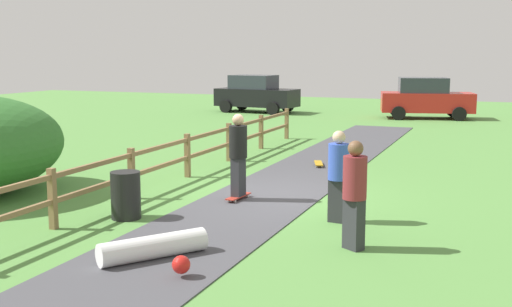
{
  "coord_description": "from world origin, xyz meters",
  "views": [
    {
      "loc": [
        4.83,
        -12.87,
        3.13
      ],
      "look_at": [
        -0.08,
        -0.41,
        1.0
      ],
      "focal_mm": 45.11,
      "sensor_mm": 36.0,
      "label": 1
    }
  ],
  "objects_px": {
    "trash_bin": "(126,195)",
    "skateboard_loose": "(319,163)",
    "skater_riding": "(238,152)",
    "parked_car_black": "(256,94)",
    "skater_fallen": "(155,248)",
    "bystander_blue": "(338,172)",
    "parked_car_red": "(426,98)",
    "bystander_maroon": "(355,190)"
  },
  "relations": [
    {
      "from": "skater_riding",
      "to": "skater_fallen",
      "type": "xyz_separation_m",
      "value": [
        0.4,
        -4.13,
        -0.84
      ]
    },
    {
      "from": "skater_riding",
      "to": "parked_car_red",
      "type": "height_order",
      "value": "parked_car_red"
    },
    {
      "from": "bystander_maroon",
      "to": "parked_car_red",
      "type": "relative_size",
      "value": 0.39
    },
    {
      "from": "skateboard_loose",
      "to": "parked_car_red",
      "type": "relative_size",
      "value": 0.18
    },
    {
      "from": "parked_car_black",
      "to": "skater_riding",
      "type": "bearing_deg",
      "value": -69.55
    },
    {
      "from": "skater_riding",
      "to": "parked_car_red",
      "type": "bearing_deg",
      "value": 85.15
    },
    {
      "from": "bystander_blue",
      "to": "skateboard_loose",
      "type": "bearing_deg",
      "value": 109.45
    },
    {
      "from": "bystander_blue",
      "to": "bystander_maroon",
      "type": "height_order",
      "value": "bystander_maroon"
    },
    {
      "from": "bystander_blue",
      "to": "parked_car_black",
      "type": "relative_size",
      "value": 0.39
    },
    {
      "from": "trash_bin",
      "to": "skateboard_loose",
      "type": "bearing_deg",
      "value": 74.58
    },
    {
      "from": "trash_bin",
      "to": "bystander_maroon",
      "type": "xyz_separation_m",
      "value": [
        4.44,
        -0.31,
        0.52
      ]
    },
    {
      "from": "skateboard_loose",
      "to": "bystander_blue",
      "type": "xyz_separation_m",
      "value": [
        1.94,
        -5.49,
        0.85
      ]
    },
    {
      "from": "skater_riding",
      "to": "parked_car_black",
      "type": "distance_m",
      "value": 20.01
    },
    {
      "from": "bystander_blue",
      "to": "bystander_maroon",
      "type": "bearing_deg",
      "value": -66.87
    },
    {
      "from": "trash_bin",
      "to": "bystander_blue",
      "type": "relative_size",
      "value": 0.53
    },
    {
      "from": "parked_car_red",
      "to": "parked_car_black",
      "type": "xyz_separation_m",
      "value": [
        -8.58,
        0.02,
        0.0
      ]
    },
    {
      "from": "trash_bin",
      "to": "skateboard_loose",
      "type": "distance_m",
      "value": 6.97
    },
    {
      "from": "skater_fallen",
      "to": "bystander_blue",
      "type": "xyz_separation_m",
      "value": [
        2.0,
        3.2,
        0.74
      ]
    },
    {
      "from": "skater_riding",
      "to": "bystander_blue",
      "type": "relative_size",
      "value": 1.07
    },
    {
      "from": "skater_fallen",
      "to": "bystander_maroon",
      "type": "distance_m",
      "value": 3.23
    },
    {
      "from": "skater_riding",
      "to": "skateboard_loose",
      "type": "xyz_separation_m",
      "value": [
        0.45,
        4.57,
        -0.95
      ]
    },
    {
      "from": "trash_bin",
      "to": "bystander_blue",
      "type": "distance_m",
      "value": 4.01
    },
    {
      "from": "parked_car_black",
      "to": "trash_bin",
      "type": "bearing_deg",
      "value": -75.0
    },
    {
      "from": "skater_fallen",
      "to": "parked_car_red",
      "type": "xyz_separation_m",
      "value": [
        1.19,
        22.86,
        0.76
      ]
    },
    {
      "from": "bystander_blue",
      "to": "parked_car_red",
      "type": "relative_size",
      "value": 0.38
    },
    {
      "from": "skater_riding",
      "to": "bystander_maroon",
      "type": "relative_size",
      "value": 1.04
    },
    {
      "from": "parked_car_red",
      "to": "parked_car_black",
      "type": "bearing_deg",
      "value": 179.89
    },
    {
      "from": "trash_bin",
      "to": "parked_car_black",
      "type": "distance_m",
      "value": 21.63
    },
    {
      "from": "skater_fallen",
      "to": "bystander_blue",
      "type": "relative_size",
      "value": 0.92
    },
    {
      "from": "trash_bin",
      "to": "parked_car_red",
      "type": "relative_size",
      "value": 0.2
    },
    {
      "from": "bystander_blue",
      "to": "parked_car_black",
      "type": "height_order",
      "value": "parked_car_black"
    },
    {
      "from": "skater_riding",
      "to": "skater_fallen",
      "type": "bearing_deg",
      "value": -84.52
    },
    {
      "from": "trash_bin",
      "to": "skater_riding",
      "type": "xyz_separation_m",
      "value": [
        1.4,
        2.14,
        0.59
      ]
    },
    {
      "from": "trash_bin",
      "to": "parked_car_black",
      "type": "xyz_separation_m",
      "value": [
        -5.6,
        20.89,
        0.51
      ]
    },
    {
      "from": "trash_bin",
      "to": "skater_riding",
      "type": "distance_m",
      "value": 2.62
    },
    {
      "from": "skateboard_loose",
      "to": "parked_car_red",
      "type": "distance_m",
      "value": 14.24
    },
    {
      "from": "parked_car_red",
      "to": "skater_riding",
      "type": "bearing_deg",
      "value": -94.85
    },
    {
      "from": "parked_car_red",
      "to": "parked_car_black",
      "type": "distance_m",
      "value": 8.58
    },
    {
      "from": "bystander_blue",
      "to": "skater_fallen",
      "type": "bearing_deg",
      "value": -121.92
    },
    {
      "from": "bystander_blue",
      "to": "trash_bin",
      "type": "bearing_deg",
      "value": -162.2
    },
    {
      "from": "skateboard_loose",
      "to": "parked_car_black",
      "type": "xyz_separation_m",
      "value": [
        -7.45,
        14.18,
        0.87
      ]
    },
    {
      "from": "skater_fallen",
      "to": "bystander_blue",
      "type": "bearing_deg",
      "value": 58.08
    }
  ]
}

